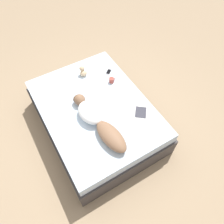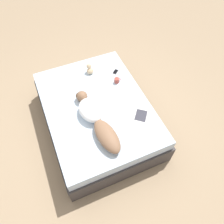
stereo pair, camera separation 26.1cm
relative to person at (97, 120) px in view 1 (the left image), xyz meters
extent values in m
plane|color=#9E8466|center=(0.12, 0.31, -0.68)|extent=(12.00, 12.00, 0.00)
cube|color=#383333|center=(0.12, 0.31, -0.48)|extent=(1.69, 2.26, 0.39)
cube|color=silver|center=(0.12, 0.31, -0.19)|extent=(1.63, 2.20, 0.19)
ellipsoid|color=brown|center=(0.04, -0.35, -0.01)|extent=(0.34, 0.64, 0.17)
ellipsoid|color=white|center=(-0.02, 0.16, 0.01)|extent=(0.40, 0.52, 0.21)
ellipsoid|color=#472D19|center=(-0.06, 0.50, 0.00)|extent=(0.20, 0.19, 0.10)
sphere|color=brown|center=(-0.06, 0.48, 0.00)|extent=(0.18, 0.18, 0.18)
cube|color=white|center=(0.48, -0.01, -0.09)|extent=(0.40, 0.41, 0.01)
cube|color=white|center=(0.69, -0.18, -0.09)|extent=(0.40, 0.41, 0.01)
cube|color=#2D2D38|center=(0.69, -0.18, -0.09)|extent=(0.27, 0.28, 0.00)
cylinder|color=#993D33|center=(0.63, 0.63, -0.05)|extent=(0.09, 0.09, 0.09)
cylinder|color=black|center=(0.63, 0.63, -0.01)|extent=(0.07, 0.07, 0.01)
torus|color=#993D33|center=(0.67, 0.63, -0.05)|extent=(0.06, 0.01, 0.06)
cube|color=silver|center=(0.71, 0.87, -0.09)|extent=(0.16, 0.16, 0.01)
cube|color=black|center=(0.71, 0.87, -0.09)|extent=(0.13, 0.13, 0.00)
ellipsoid|color=#D1B289|center=(0.28, 1.03, -0.04)|extent=(0.12, 0.11, 0.11)
sphere|color=#D1B289|center=(0.28, 1.07, 0.04)|extent=(0.09, 0.09, 0.09)
camera|label=1|loc=(-0.72, -1.66, 2.72)|focal=35.00mm
camera|label=2|loc=(-0.49, -1.78, 2.72)|focal=35.00mm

